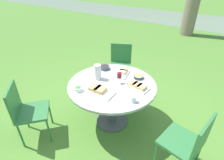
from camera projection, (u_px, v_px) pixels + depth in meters
ground_plane at (112, 121)px, 2.95m from camera, size 40.00×40.00×0.00m
river_strip at (212, 22)px, 9.04m from camera, size 40.00×3.99×0.01m
dining_table at (112, 90)px, 2.62m from camera, size 1.30×1.30×0.75m
chair_near_left at (26, 109)px, 2.42m from camera, size 0.61×0.60×0.89m
chair_near_right at (189, 141)px, 1.95m from camera, size 0.48×0.50×0.89m
chair_far_back at (120, 62)px, 3.72m from camera, size 0.58×0.58×0.89m
water_pitcher at (98, 72)px, 2.63m from camera, size 0.11×0.10×0.23m
wine_glass at (119, 76)px, 2.51m from camera, size 0.07×0.07×0.18m
platter_bread_main at (99, 90)px, 2.36m from camera, size 0.40×0.25×0.07m
platter_charcuterie at (123, 72)px, 2.81m from camera, size 0.26×0.36×0.07m
platter_sandwich_side at (137, 86)px, 2.45m from camera, size 0.34×0.21×0.07m
bowl_fries at (139, 77)px, 2.69m from camera, size 0.15×0.15×0.04m
bowl_salad at (78, 89)px, 2.39m from camera, size 0.10×0.10×0.06m
bowl_olives at (105, 67)px, 2.94m from camera, size 0.16×0.16×0.06m
cup_water_near at (133, 99)px, 2.17m from camera, size 0.07×0.07×0.08m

